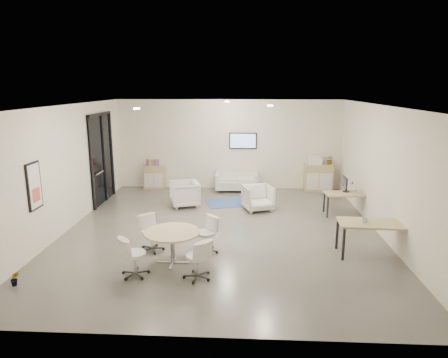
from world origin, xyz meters
The scene contains 21 objects.
room_shell centered at (0.00, 0.00, 1.60)m, with size 9.60×10.60×4.80m.
glass_door centered at (-3.95, 2.51, 1.50)m, with size 0.09×1.90×2.85m.
artwork centered at (-3.97, -1.60, 1.55)m, with size 0.05×0.54×1.04m.
wall_tv centered at (0.50, 4.46, 1.75)m, with size 0.98×0.06×0.58m.
ceiling_spots centered at (-0.20, 0.83, 3.18)m, with size 3.14×4.14×0.03m.
sideboard_left centered at (-2.72, 4.28, 0.42)m, with size 0.75×0.39×0.84m.
sideboard_right centered at (3.19, 4.24, 0.49)m, with size 0.98×0.47×0.98m.
books centered at (-2.75, 4.28, 0.95)m, with size 0.44×0.14×0.22m.
printer centered at (3.05, 4.24, 1.12)m, with size 0.45×0.38×0.31m.
loveseat centered at (0.30, 4.12, 0.31)m, with size 1.53×0.81×0.56m.
blue_rug centered at (0.21, 2.60, 0.01)m, with size 1.65×1.10×0.01m, color #304D95.
armchair_left centered at (-1.28, 2.14, 0.43)m, with size 0.83×0.78×0.86m, color beige.
armchair_right centered at (0.99, 1.84, 0.42)m, with size 0.81×0.76×0.83m, color beige.
desk_rear centered at (3.53, 1.50, 0.59)m, with size 1.32×0.75×0.66m.
desk_front centered at (3.39, -1.32, 0.68)m, with size 1.48×0.79×0.76m.
monitor centered at (3.49, 1.65, 0.90)m, with size 0.20×0.50×0.44m.
round_table centered at (-0.91, -1.98, 0.63)m, with size 1.17×1.17×0.71m.
meeting_chairs centered at (-0.91, -1.98, 0.41)m, with size 2.10×2.10×0.82m.
plant_cabinet centered at (3.56, 4.23, 1.10)m, with size 0.29×0.32×0.25m, color #3F7F3F.
plant_floor centered at (-3.70, -3.12, 0.06)m, with size 0.16×0.28×0.13m, color #3F7F3F.
cup centered at (3.21, -1.31, 0.82)m, with size 0.14×0.11×0.14m, color white.
Camera 1 is at (0.59, -9.74, 3.67)m, focal length 32.00 mm.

